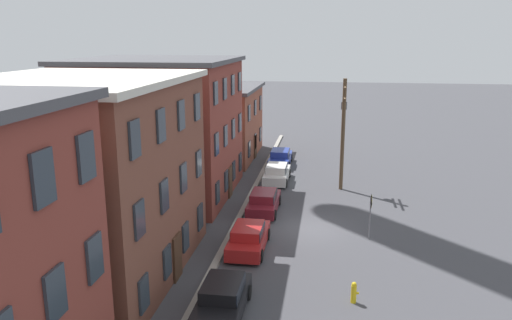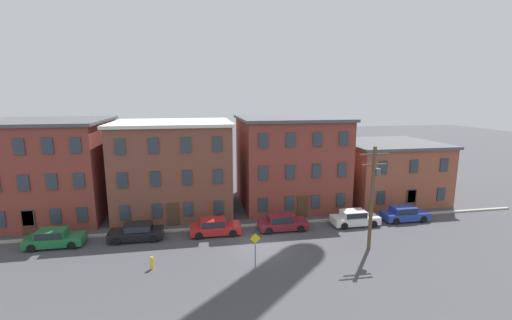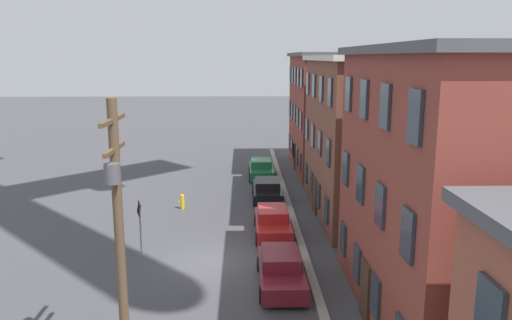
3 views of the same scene
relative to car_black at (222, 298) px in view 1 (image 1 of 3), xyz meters
name	(u,v)px [view 1 (image 1 of 3)]	position (x,y,z in m)	size (l,w,h in m)	color
ground_plane	(310,229)	(10.11, -3.18, -0.75)	(200.00, 200.00, 0.00)	#424247
kerb_strip	(236,223)	(10.11, 1.32, -0.67)	(56.00, 0.36, 0.16)	#9E998E
apartment_midblock	(80,179)	(2.82, 7.31, 3.99)	(11.89, 9.50, 9.45)	brown
apartment_far	(159,128)	(15.46, 7.87, 4.13)	(11.27, 10.62, 9.74)	brown
apartment_annex	(203,121)	(27.47, 7.74, 2.61)	(11.06, 10.36, 6.69)	brown
car_black	(222,298)	(0.00, 0.00, 0.00)	(4.40, 1.92, 1.43)	black
car_red	(248,237)	(6.53, -0.02, 0.00)	(4.40, 1.92, 1.43)	#B21E1E
car_maroon	(264,201)	(12.61, -0.04, 0.00)	(4.40, 1.92, 1.43)	maroon
car_white	(277,173)	(19.63, -0.13, 0.00)	(4.40, 1.92, 1.43)	silver
car_blue	(280,157)	(24.97, 0.13, 0.00)	(4.40, 1.92, 1.43)	#233899
caution_sign	(371,210)	(9.00, -6.56, 1.02)	(0.87, 0.08, 2.68)	slate
utility_pole	(343,128)	(18.50, -5.11, 3.91)	(2.40, 0.44, 8.27)	brown
fire_hydrant	(354,292)	(1.80, -5.40, -0.27)	(0.24, 0.34, 0.96)	yellow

